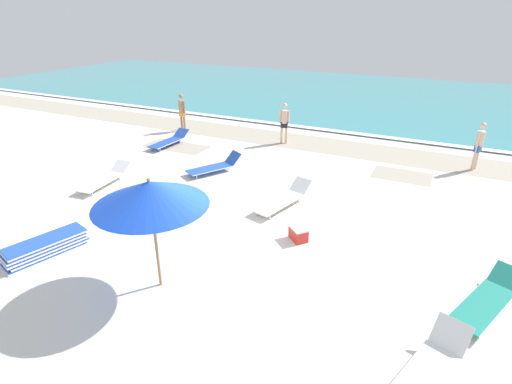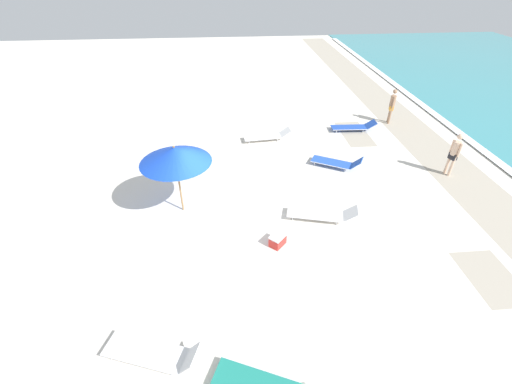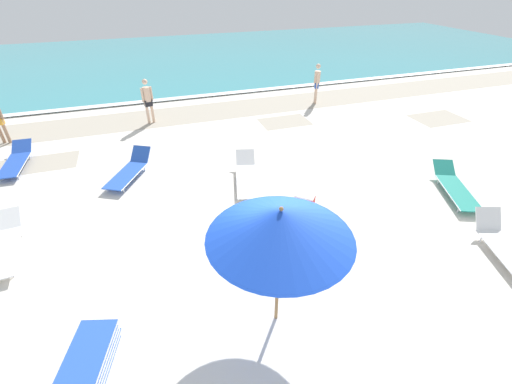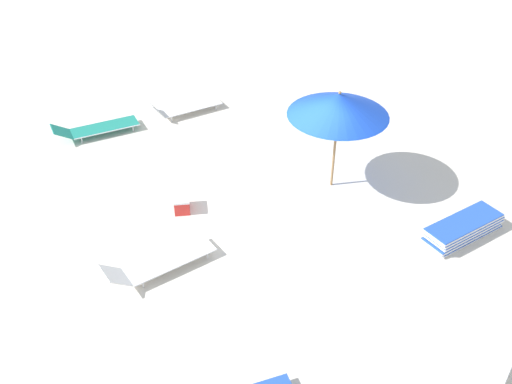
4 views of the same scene
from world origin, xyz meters
TOP-DOWN VIEW (x-y plane):
  - ground_plane at (0.00, 0.01)m, footprint 60.00×60.00m
  - beach_umbrella at (-0.64, -1.54)m, footprint 2.27×2.27m
  - lounger_stack at (-3.84, -1.81)m, footprint 1.13×2.01m
  - sun_lounger_under_umbrella at (4.69, -1.69)m, footprint 1.28×2.24m
  - sun_lounger_beside_umbrella at (0.27, 3.12)m, footprint 1.15×2.36m
  - sun_lounger_mid_beach_pair_a at (5.61, 0.69)m, footprint 1.45×2.34m
  - cooler_box at (1.37, 1.48)m, footprint 0.61×0.60m

SIDE VIEW (x-z plane):
  - ground_plane at x=0.00m, z-range -0.16..0.00m
  - cooler_box at x=1.37m, z-range 0.00..0.37m
  - sun_lounger_mid_beach_pair_a at x=5.61m, z-range -0.03..0.44m
  - lounger_stack at x=-3.84m, z-range 0.00..0.41m
  - sun_lounger_beside_umbrella at x=0.27m, z-range -0.06..0.47m
  - sun_lounger_under_umbrella at x=4.69m, z-range -0.09..0.53m
  - beach_umbrella at x=-0.64m, z-range 0.91..3.39m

